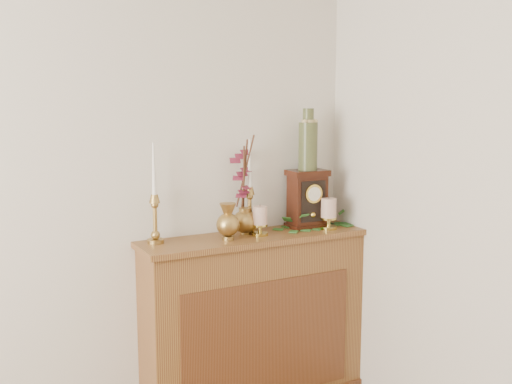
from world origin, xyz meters
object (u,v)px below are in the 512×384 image
candlestick_left (155,211)px  bud_vase (228,222)px  ginger_jar (242,189)px  candlestick_center (250,202)px  mantel_clock (307,199)px  ceramic_vase (308,143)px

candlestick_left → bud_vase: 0.37m
bud_vase → ginger_jar: bearing=41.6°
ginger_jar → candlestick_center: bearing=-2.1°
candlestick_center → mantel_clock: bearing=-7.5°
candlestick_left → mantel_clock: (0.87, -0.03, -0.01)m
candlestick_left → candlestick_center: 0.53m
bud_vase → ceramic_vase: bearing=9.2°
candlestick_center → bud_vase: candlestick_center is taller
candlestick_center → ginger_jar: size_ratio=0.94×
candlestick_center → candlestick_left: bearing=-178.2°
ceramic_vase → mantel_clock: bearing=-92.4°
mantel_clock → ceramic_vase: bearing=90.0°
bud_vase → ginger_jar: 0.24m
bud_vase → ceramic_vase: size_ratio=0.56×
candlestick_center → mantel_clock: (0.34, -0.04, -0.01)m
bud_vase → mantel_clock: (0.52, 0.08, 0.06)m
candlestick_left → ginger_jar: (0.49, 0.02, 0.07)m
bud_vase → ginger_jar: ginger_jar is taller
mantel_clock → candlestick_left: bearing=-179.4°
bud_vase → ginger_jar: size_ratio=0.36×
candlestick_center → ceramic_vase: bearing=-7.1°
candlestick_center → mantel_clock: candlestick_center is taller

